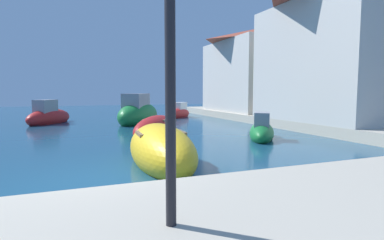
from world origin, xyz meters
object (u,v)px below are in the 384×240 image
at_px(waterfront_building_main, 341,51).
at_px(moored_boat_10, 138,114).
at_px(moored_boat_8, 262,131).
at_px(moored_boat_2, 179,113).
at_px(moored_boat_6, 161,150).
at_px(quayside_tree, 272,72).
at_px(quayside_lamp_post, 170,26).
at_px(moored_boat_3, 49,117).
at_px(moored_boat_1, 156,128).
at_px(waterfront_building_annex, 255,70).

bearing_deg(waterfront_building_main, moored_boat_10, 143.71).
bearing_deg(moored_boat_8, moored_boat_2, 32.75).
height_order(moored_boat_2, moored_boat_6, moored_boat_2).
height_order(moored_boat_2, quayside_tree, quayside_tree).
height_order(moored_boat_8, quayside_lamp_post, quayside_lamp_post).
height_order(moored_boat_3, moored_boat_8, moored_boat_3).
height_order(moored_boat_3, quayside_tree, quayside_tree).
distance_m(moored_boat_3, moored_boat_6, 13.80).
xyz_separation_m(moored_boat_8, quayside_tree, (5.20, 6.61, 2.98)).
bearing_deg(moored_boat_2, moored_boat_10, -6.37).
bearing_deg(moored_boat_2, moored_boat_1, 19.41).
distance_m(moored_boat_6, quayside_tree, 14.43).
xyz_separation_m(waterfront_building_main, quayside_lamp_post, (-12.51, -9.57, -1.41)).
bearing_deg(waterfront_building_annex, moored_boat_6, -131.28).
relative_size(moored_boat_10, quayside_tree, 1.15).
height_order(moored_boat_3, moored_boat_6, moored_boat_3).
bearing_deg(quayside_tree, moored_boat_10, 167.32).
xyz_separation_m(moored_boat_6, quayside_lamp_post, (-1.31, -5.06, 2.33)).
bearing_deg(waterfront_building_annex, moored_boat_1, -143.59).
xyz_separation_m(quayside_lamp_post, quayside_tree, (11.77, 14.55, 0.57)).
bearing_deg(quayside_tree, moored_boat_3, 164.68).
bearing_deg(quayside_tree, moored_boat_1, -156.29).
distance_m(moored_boat_8, moored_boat_10, 9.26).
relative_size(moored_boat_6, quayside_tree, 1.03).
relative_size(moored_boat_3, waterfront_building_main, 0.51).
relative_size(moored_boat_2, waterfront_building_annex, 0.37).
bearing_deg(moored_boat_6, quayside_tree, 135.65).
xyz_separation_m(moored_boat_2, waterfront_building_annex, (5.60, -1.81, 3.36)).
bearing_deg(quayside_tree, waterfront_building_main, -81.57).
bearing_deg(moored_boat_6, moored_boat_10, 174.74).
relative_size(moored_boat_6, waterfront_building_main, 0.57).
distance_m(moored_boat_3, waterfront_building_annex, 15.13).
height_order(waterfront_building_main, waterfront_building_annex, waterfront_building_main).
height_order(moored_boat_8, moored_boat_10, moored_boat_10).
xyz_separation_m(moored_boat_2, waterfront_building_main, (5.60, -10.06, 3.80)).
bearing_deg(moored_boat_2, quayside_tree, 88.33).
bearing_deg(moored_boat_6, moored_boat_8, 122.20).
bearing_deg(moored_boat_6, quayside_lamp_post, -11.03).
bearing_deg(moored_boat_2, quayside_lamp_post, 25.21).
height_order(moored_boat_3, moored_boat_10, moored_boat_10).
relative_size(waterfront_building_annex, quayside_lamp_post, 2.16).
xyz_separation_m(moored_boat_2, moored_boat_6, (-5.60, -14.58, 0.06)).
distance_m(moored_boat_3, moored_boat_8, 13.67).
bearing_deg(waterfront_building_annex, moored_boat_8, -121.03).
distance_m(moored_boat_2, quayside_lamp_post, 20.95).
relative_size(moored_boat_8, waterfront_building_annex, 0.41).
xyz_separation_m(moored_boat_8, quayside_lamp_post, (-6.57, -7.95, 2.41)).
bearing_deg(moored_boat_3, waterfront_building_annex, -59.53).
relative_size(moored_boat_1, quayside_lamp_post, 1.20).
height_order(moored_boat_6, moored_boat_10, moored_boat_10).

